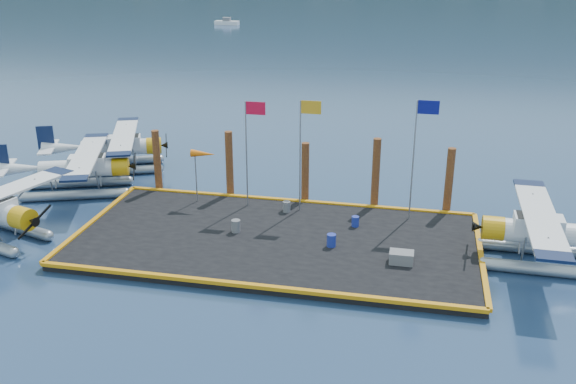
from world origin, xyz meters
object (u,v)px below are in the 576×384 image
seaplane_d (546,236)px  drum_1 (331,240)px  seaplane_b (82,171)px  drum_4 (355,221)px  flagpole_yellow (304,139)px  windsock (203,155)px  flagpole_red (250,138)px  seaplane_c (119,150)px  drum_0 (236,226)px  piling_2 (305,175)px  piling_0 (157,163)px  piling_1 (230,166)px  piling_4 (449,183)px  drum_5 (287,207)px  piling_3 (376,176)px  crate (401,257)px  flagpole_blue (418,142)px

seaplane_d → drum_1: 10.03m
seaplane_b → drum_4: size_ratio=16.58×
flagpole_yellow → windsock: bearing=180.0°
flagpole_red → drum_4: bearing=-14.8°
drum_1 → seaplane_c: bearing=148.7°
seaplane_c → drum_0: seaplane_c is taller
drum_4 → piling_2: 4.74m
flagpole_yellow → piling_0: 9.67m
piling_1 → seaplane_c: bearing=157.2°
seaplane_c → drum_1: size_ratio=14.22×
flagpole_yellow → windsock: 5.87m
drum_4 → flagpole_red: (-6.07, 1.61, 3.72)m
piling_4 → flagpole_yellow: bearing=-168.4°
seaplane_c → windsock: 9.56m
windsock → piling_2: (5.53, 1.60, -1.33)m
seaplane_d → drum_0: seaplane_d is taller
drum_0 → drum_1: drum_0 is taller
drum_0 → drum_5: size_ratio=1.08×
seaplane_b → seaplane_d: seaplane_d is taller
seaplane_b → piling_4: (21.58, 0.78, 0.58)m
drum_1 → flagpole_red: size_ratio=0.11×
windsock → seaplane_b: bearing=174.2°
seaplane_c → drum_5: size_ratio=14.97×
windsock → piling_2: bearing=16.1°
seaplane_c → flagpole_red: flagpole_red is taller
seaplane_b → drum_4: seaplane_b is taller
flagpole_red → piling_3: (6.79, 1.60, -2.25)m
drum_5 → piling_2: piling_2 is taller
drum_4 → piling_4: 5.86m
crate → flagpole_blue: size_ratio=0.17×
drum_1 → flagpole_red: 7.63m
windsock → drum_4: bearing=-10.3°
drum_0 → windsock: size_ratio=0.21×
flagpole_yellow → seaplane_d: bearing=-15.3°
seaplane_b → drum_1: seaplane_b is taller
piling_0 → piling_4: same height
seaplane_b → seaplane_d: size_ratio=0.96×
seaplane_b → flagpole_yellow: bearing=67.1°
drum_5 → flagpole_yellow: flagpole_yellow is taller
piling_0 → piling_4: bearing=0.0°
seaplane_d → drum_4: seaplane_d is taller
seaplane_b → drum_4: 17.04m
windsock → piling_2: size_ratio=0.82×
drum_4 → flagpole_yellow: 5.17m
seaplane_d → piling_3: piling_3 is taller
flagpole_red → flagpole_yellow: (3.00, 0.00, 0.12)m
drum_4 → drum_5: bearing=163.3°
drum_4 → flagpole_blue: (2.92, 1.61, 4.01)m
piling_1 → piling_4: 12.50m
flagpole_blue → windsock: size_ratio=2.08×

